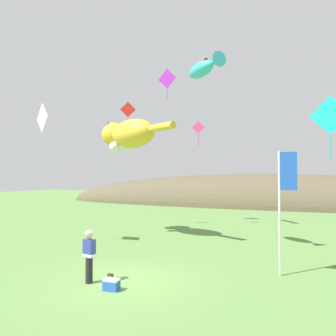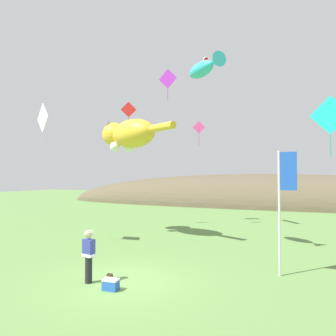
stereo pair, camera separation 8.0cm
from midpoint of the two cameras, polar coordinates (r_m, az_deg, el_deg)
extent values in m
plane|color=#5B8442|center=(12.05, -7.95, -18.95)|extent=(120.00, 120.00, 0.00)
ellipsoid|color=brown|center=(42.08, 15.58, -6.35)|extent=(55.11, 11.33, 7.87)
cylinder|color=black|center=(11.95, -13.47, -16.88)|extent=(0.24, 0.24, 0.88)
cube|color=navy|center=(11.77, -13.44, -13.40)|extent=(0.44, 0.31, 0.60)
cube|color=white|center=(11.82, -13.45, -14.54)|extent=(0.46, 0.33, 0.10)
sphere|color=beige|center=(11.69, -13.43, -11.44)|extent=(0.20, 0.20, 0.20)
cylinder|color=#B2AD99|center=(11.68, -13.43, -11.00)|extent=(0.30, 0.30, 0.09)
cylinder|color=#B2AD99|center=(11.67, -13.43, -10.71)|extent=(0.20, 0.20, 0.07)
cylinder|color=olive|center=(12.12, -9.93, -18.19)|extent=(0.11, 0.20, 0.20)
cylinder|color=brown|center=(12.15, -10.16, -18.15)|extent=(0.02, 0.26, 0.26)
cylinder|color=brown|center=(12.09, -9.71, -18.23)|extent=(0.02, 0.26, 0.26)
cube|color=blue|center=(11.20, -9.73, -19.50)|extent=(0.51, 0.37, 0.30)
cube|color=white|center=(11.15, -9.73, -18.62)|extent=(0.52, 0.37, 0.06)
cylinder|color=silver|center=(12.75, 18.98, -7.42)|extent=(0.08, 0.08, 4.57)
cube|color=#1E4CB2|center=(12.66, 20.36, -0.50)|extent=(0.60, 0.03, 1.40)
ellipsoid|color=gold|center=(19.67, -5.96, 5.97)|extent=(4.03, 3.26, 1.70)
ellipsoid|color=white|center=(19.77, -6.23, 5.04)|extent=(2.54, 1.95, 0.93)
sphere|color=gold|center=(21.54, -9.25, 5.79)|extent=(1.53, 1.53, 1.53)
cone|color=#503E10|center=(21.41, -10.22, 7.34)|extent=(0.73, 0.73, 0.51)
cone|color=#503E10|center=(21.83, -8.28, 7.16)|extent=(0.73, 0.73, 0.51)
sphere|color=white|center=(20.36, -9.13, 3.68)|extent=(0.61, 0.61, 0.61)
sphere|color=white|center=(20.91, -6.70, 3.54)|extent=(0.61, 0.61, 0.61)
cylinder|color=gold|center=(17.51, -0.95, 7.17)|extent=(1.86, 1.20, 0.41)
ellipsoid|color=#33B2CC|center=(16.71, 5.91, 16.66)|extent=(1.97, 1.90, 0.70)
cone|color=#33B2CC|center=(15.63, 8.41, 17.96)|extent=(0.95, 0.95, 0.70)
cone|color=#33B2CC|center=(16.85, 5.80, 17.57)|extent=(0.46, 0.46, 0.33)
sphere|color=black|center=(17.38, 5.54, 16.14)|extent=(0.16, 0.16, 0.16)
cylinder|color=red|center=(23.83, 5.93, 17.36)|extent=(1.56, 1.96, 0.36)
torus|color=white|center=(22.86, 6.81, 18.20)|extent=(0.39, 0.31, 0.44)
cube|color=white|center=(18.45, -20.88, 8.17)|extent=(1.39, 0.69, 1.54)
cylinder|color=black|center=(18.46, -20.85, 8.16)|extent=(0.94, 0.47, 0.02)
cube|color=#A9A9A9|center=(18.29, -20.92, 4.40)|extent=(0.03, 0.02, 0.90)
cube|color=#19BFBF|center=(14.28, 26.56, 8.28)|extent=(1.50, 0.20, 1.51)
cylinder|color=black|center=(14.29, 26.56, 8.27)|extent=(1.01, 0.14, 0.02)
cube|color=#118585|center=(14.13, 26.62, 3.45)|extent=(0.03, 0.01, 0.90)
cube|color=red|center=(23.65, -6.78, 10.07)|extent=(0.94, 0.60, 1.11)
cylinder|color=black|center=(23.66, -6.76, 10.07)|extent=(0.64, 0.41, 0.02)
cube|color=maroon|center=(23.47, -6.79, 7.68)|extent=(0.03, 0.02, 0.90)
cube|color=#E53F8C|center=(23.92, 5.50, 7.07)|extent=(0.87, 0.29, 0.91)
cylinder|color=black|center=(23.94, 5.51, 7.07)|extent=(0.58, 0.20, 0.02)
cube|color=#A02C62|center=(23.81, 5.51, 4.92)|extent=(0.03, 0.02, 0.90)
cube|color=purple|center=(25.44, 0.05, 15.30)|extent=(1.50, 0.05, 1.50)
cylinder|color=black|center=(25.46, 0.06, 15.29)|extent=(1.01, 0.04, 0.02)
cube|color=#6B1A7C|center=(25.13, 0.05, 12.68)|extent=(0.03, 0.01, 0.90)
camera|label=1|loc=(0.04, -89.85, 0.00)|focal=35.00mm
camera|label=2|loc=(0.04, 90.15, 0.00)|focal=35.00mm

